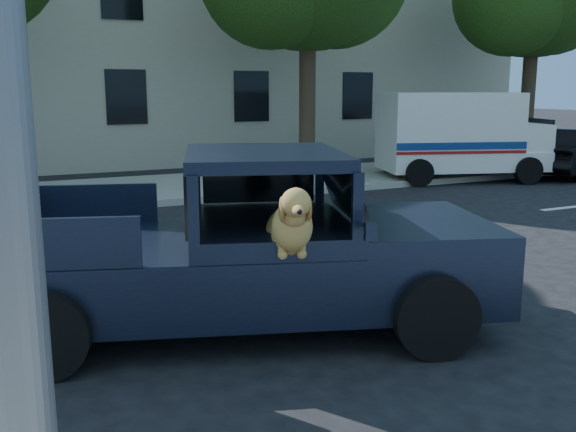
% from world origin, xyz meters
% --- Properties ---
extents(ground, '(120.00, 120.00, 0.00)m').
position_xyz_m(ground, '(0.00, 0.00, 0.00)').
color(ground, black).
rests_on(ground, ground).
extents(far_sidewalk, '(60.00, 4.00, 0.15)m').
position_xyz_m(far_sidewalk, '(0.00, 9.20, 0.07)').
color(far_sidewalk, gray).
rests_on(far_sidewalk, ground).
extents(lane_stripes, '(21.60, 0.14, 0.01)m').
position_xyz_m(lane_stripes, '(2.00, 3.40, 0.01)').
color(lane_stripes, silver).
rests_on(lane_stripes, ground).
extents(building_main, '(26.00, 6.00, 9.00)m').
position_xyz_m(building_main, '(3.00, 16.50, 4.50)').
color(building_main, '#B9B298').
rests_on(building_main, ground).
extents(pickup_truck, '(5.49, 3.49, 1.84)m').
position_xyz_m(pickup_truck, '(-0.83, 0.03, 0.62)').
color(pickup_truck, black).
rests_on(pickup_truck, ground).
extents(mail_truck, '(4.66, 3.20, 2.34)m').
position_xyz_m(mail_truck, '(8.55, 7.63, 1.02)').
color(mail_truck, silver).
rests_on(mail_truck, ground).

